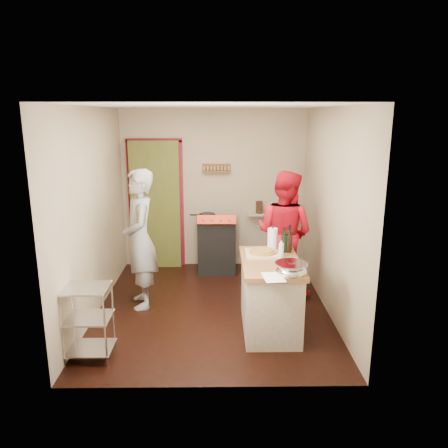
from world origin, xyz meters
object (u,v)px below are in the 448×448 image
(stove, at_px, (217,244))
(island, at_px, (270,293))
(person_red, at_px, (284,233))
(wire_shelving, at_px, (88,319))
(person_stripe, at_px, (140,239))

(stove, bearing_deg, island, -72.31)
(island, bearing_deg, stove, 107.69)
(stove, height_order, person_red, person_red)
(wire_shelving, distance_m, person_stripe, 1.43)
(wire_shelving, height_order, island, island)
(island, height_order, person_stripe, person_stripe)
(person_red, bearing_deg, island, 110.48)
(island, bearing_deg, person_red, 74.49)
(wire_shelving, bearing_deg, person_red, 37.03)
(person_stripe, bearing_deg, stove, 128.68)
(wire_shelving, bearing_deg, stove, 63.15)
(wire_shelving, relative_size, person_stripe, 0.44)
(stove, bearing_deg, wire_shelving, -116.85)
(stove, distance_m, person_red, 1.38)
(stove, distance_m, wire_shelving, 2.94)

